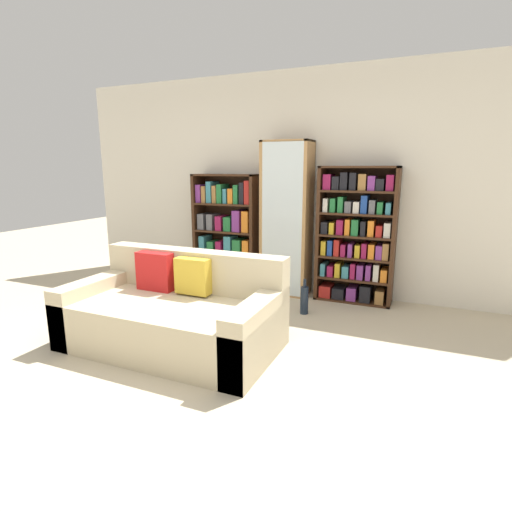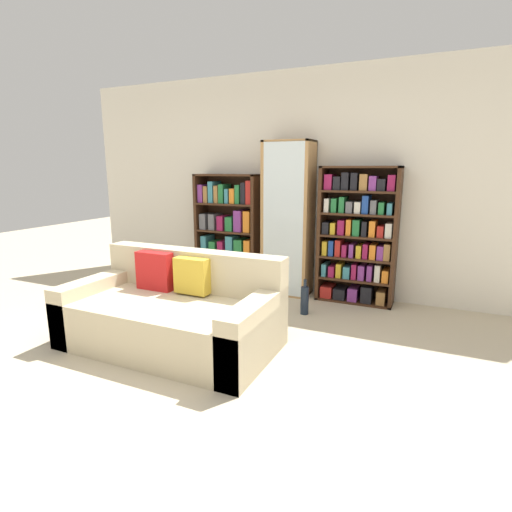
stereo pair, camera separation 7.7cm
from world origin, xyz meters
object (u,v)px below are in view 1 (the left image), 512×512
Objects in this scene: display_cabinet at (287,220)px; wine_bottle at (304,300)px; couch at (174,315)px; bookshelf_right at (356,237)px; bookshelf_left at (227,233)px.

display_cabinet is 1.10m from wine_bottle.
bookshelf_right is at bearing 56.23° from couch.
couch reaches higher than wine_bottle.
wine_bottle is at bearing -55.99° from display_cabinet.
bookshelf_left is at bearing -179.99° from bookshelf_right.
display_cabinet reaches higher than bookshelf_right.
wine_bottle is (-0.41, -0.66, -0.61)m from bookshelf_right.
couch is 1.25× the size of bookshelf_left.
bookshelf_left is 0.94× the size of bookshelf_right.
display_cabinet reaches higher than wine_bottle.
bookshelf_left is 1.54m from wine_bottle.
wine_bottle is at bearing -121.48° from bookshelf_right.
display_cabinet reaches higher than couch.
display_cabinet is at bearing -178.86° from bookshelf_right.
bookshelf_right is (1.68, 0.00, 0.06)m from bookshelf_left.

